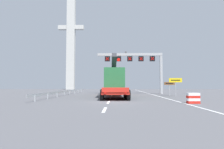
{
  "coord_description": "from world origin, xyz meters",
  "views": [
    {
      "loc": [
        0.48,
        -18.24,
        1.57
      ],
      "look_at": [
        -0.3,
        10.63,
        3.14
      ],
      "focal_mm": 30.85,
      "sensor_mm": 36.0,
      "label": 1
    }
  ],
  "objects_px": {
    "heavy_haul_truck_red": "(113,82)",
    "crash_barrier_striped": "(193,98)",
    "tourist_info_sign_brown": "(169,85)",
    "exit_sign_yellow": "(175,82)",
    "overhead_lane_gantry": "(138,61)",
    "bridge_pylon_distant": "(71,38)"
  },
  "relations": [
    {
      "from": "heavy_haul_truck_red",
      "to": "exit_sign_yellow",
      "type": "distance_m",
      "value": 8.46
    },
    {
      "from": "tourist_info_sign_brown",
      "to": "exit_sign_yellow",
      "type": "bearing_deg",
      "value": -85.78
    },
    {
      "from": "overhead_lane_gantry",
      "to": "exit_sign_yellow",
      "type": "height_order",
      "value": "overhead_lane_gantry"
    },
    {
      "from": "overhead_lane_gantry",
      "to": "bridge_pylon_distant",
      "type": "distance_m",
      "value": 40.9
    },
    {
      "from": "overhead_lane_gantry",
      "to": "crash_barrier_striped",
      "type": "distance_m",
      "value": 17.6
    },
    {
      "from": "exit_sign_yellow",
      "to": "crash_barrier_striped",
      "type": "relative_size",
      "value": 2.41
    },
    {
      "from": "exit_sign_yellow",
      "to": "tourist_info_sign_brown",
      "type": "distance_m",
      "value": 2.45
    },
    {
      "from": "crash_barrier_striped",
      "to": "heavy_haul_truck_red",
      "type": "bearing_deg",
      "value": 124.06
    },
    {
      "from": "exit_sign_yellow",
      "to": "bridge_pylon_distant",
      "type": "bearing_deg",
      "value": 120.95
    },
    {
      "from": "exit_sign_yellow",
      "to": "tourist_info_sign_brown",
      "type": "height_order",
      "value": "exit_sign_yellow"
    },
    {
      "from": "crash_barrier_striped",
      "to": "bridge_pylon_distant",
      "type": "bearing_deg",
      "value": 114.34
    },
    {
      "from": "heavy_haul_truck_red",
      "to": "crash_barrier_striped",
      "type": "bearing_deg",
      "value": -55.94
    },
    {
      "from": "crash_barrier_striped",
      "to": "overhead_lane_gantry",
      "type": "bearing_deg",
      "value": 99.41
    },
    {
      "from": "heavy_haul_truck_red",
      "to": "crash_barrier_striped",
      "type": "xyz_separation_m",
      "value": [
        6.95,
        -10.28,
        -1.54
      ]
    },
    {
      "from": "crash_barrier_striped",
      "to": "bridge_pylon_distant",
      "type": "xyz_separation_m",
      "value": [
        -22.67,
        50.11,
        17.54
      ]
    },
    {
      "from": "tourist_info_sign_brown",
      "to": "crash_barrier_striped",
      "type": "bearing_deg",
      "value": -96.17
    },
    {
      "from": "heavy_haul_truck_red",
      "to": "exit_sign_yellow",
      "type": "bearing_deg",
      "value": -3.23
    },
    {
      "from": "overhead_lane_gantry",
      "to": "bridge_pylon_distant",
      "type": "relative_size",
      "value": 0.32
    },
    {
      "from": "heavy_haul_truck_red",
      "to": "bridge_pylon_distant",
      "type": "distance_m",
      "value": 45.71
    },
    {
      "from": "tourist_info_sign_brown",
      "to": "heavy_haul_truck_red",
      "type": "bearing_deg",
      "value": -166.87
    },
    {
      "from": "heavy_haul_truck_red",
      "to": "bridge_pylon_distant",
      "type": "bearing_deg",
      "value": 111.54
    },
    {
      "from": "exit_sign_yellow",
      "to": "bridge_pylon_distant",
      "type": "distance_m",
      "value": 49.67
    }
  ]
}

